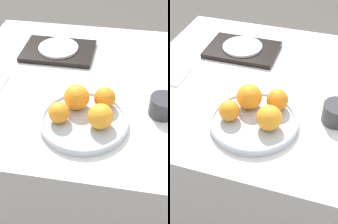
% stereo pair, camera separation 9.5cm
% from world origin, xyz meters
% --- Properties ---
extents(ground_plane, '(12.00, 12.00, 0.00)m').
position_xyz_m(ground_plane, '(0.00, 0.00, 0.00)').
color(ground_plane, '#4C4742').
extents(table, '(1.22, 0.90, 0.76)m').
position_xyz_m(table, '(0.00, 0.00, 0.38)').
color(table, silver).
rests_on(table, ground_plane).
extents(fruit_platter, '(0.28, 0.28, 0.03)m').
position_xyz_m(fruit_platter, '(-0.10, -0.23, 0.77)').
color(fruit_platter, '#B2BCC6').
rests_on(fruit_platter, table).
extents(orange_0, '(0.08, 0.08, 0.08)m').
position_xyz_m(orange_0, '(-0.14, -0.17, 0.81)').
color(orange_0, orange).
rests_on(orange_0, fruit_platter).
extents(orange_1, '(0.08, 0.08, 0.08)m').
position_xyz_m(orange_1, '(-0.05, -0.24, 0.81)').
color(orange_1, orange).
rests_on(orange_1, fruit_platter).
extents(orange_2, '(0.07, 0.07, 0.07)m').
position_xyz_m(orange_2, '(-0.18, -0.24, 0.81)').
color(orange_2, orange).
rests_on(orange_2, fruit_platter).
extents(orange_3, '(0.07, 0.07, 0.07)m').
position_xyz_m(orange_3, '(-0.05, -0.15, 0.81)').
color(orange_3, orange).
rests_on(orange_3, fruit_platter).
extents(serving_tray, '(0.29, 0.20, 0.02)m').
position_xyz_m(serving_tray, '(-0.28, 0.18, 0.77)').
color(serving_tray, black).
rests_on(serving_tray, table).
extents(side_plate, '(0.16, 0.16, 0.01)m').
position_xyz_m(side_plate, '(-0.28, 0.18, 0.78)').
color(side_plate, white).
rests_on(side_plate, serving_tray).
extents(cup_0, '(0.09, 0.09, 0.06)m').
position_xyz_m(cup_0, '(0.14, -0.13, 0.79)').
color(cup_0, '#333338').
rests_on(cup_0, table).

